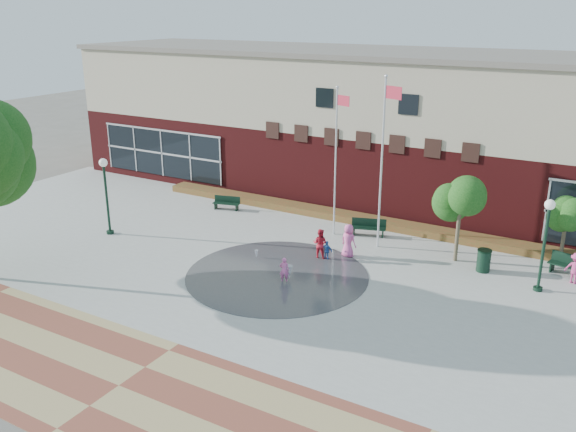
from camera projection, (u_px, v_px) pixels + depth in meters
The scene contains 23 objects.
ground at pixel (240, 301), 25.57m from camera, with size 120.00×120.00×0.00m, color #666056.
plaza_concrete at pixel (288, 268), 28.84m from camera, with size 46.00×18.00×0.01m, color #A8A8A0.
paver_band at pixel (119, 386), 19.84m from camera, with size 46.00×6.00×0.01m, color brown.
splash_pad at pixel (277, 275), 28.02m from camera, with size 8.40×8.40×0.01m, color #383A3D.
library_building at pixel (395, 125), 38.36m from camera, with size 44.40×10.40×9.20m.
flower_bed at pixel (354, 222), 35.06m from camera, with size 26.00×1.20×0.40m, color #A9301F.
flagpole_left at pixel (336, 155), 31.63m from camera, with size 0.89×0.37×7.97m.
flagpole_right at pixel (383, 155), 29.75m from camera, with size 1.03×0.42×8.71m.
lamp_left at pixel (106, 188), 32.33m from camera, with size 0.44×0.44×4.21m.
lamp_right at pixel (546, 235), 25.68m from camera, with size 0.44×0.44×4.16m.
bench_left at pixel (227, 206), 37.04m from camera, with size 1.71×0.86×0.83m.
bench_mid at pixel (368, 231), 32.77m from camera, with size 1.92×1.05×0.93m.
bench_right at pixel (570, 270), 27.83m from camera, with size 2.03×0.99×0.99m.
trash_can at pixel (484, 261), 28.26m from camera, with size 0.66×0.66×1.09m.
tree_mid at pixel (461, 197), 28.58m from camera, with size 2.65×2.65×4.47m.
tree_small_right at pixel (567, 217), 28.48m from camera, with size 1.94×1.94×3.31m.
water_jet_a at pixel (289, 280), 27.58m from camera, with size 0.34×0.34×0.66m, color white.
water_jet_b at pixel (256, 258), 29.95m from camera, with size 0.18×0.18×0.40m, color white.
child_splash at pixel (284, 270), 27.17m from camera, with size 0.43×0.28×1.18m, color pink.
adult_red at pixel (320, 244), 29.76m from camera, with size 0.73×0.57×1.50m, color red.
adult_pink at pixel (348, 241), 29.87m from camera, with size 0.82×0.54×1.69m, color #E75BA4.
child_blue at pixel (327, 250), 29.61m from camera, with size 0.57×0.24×0.97m, color #2D62B4.
person_bench at pixel (575, 268), 27.00m from camera, with size 0.93×0.54×1.45m, color #C5397D.
Camera 1 is at (13.29, -18.90, 11.69)m, focal length 38.00 mm.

